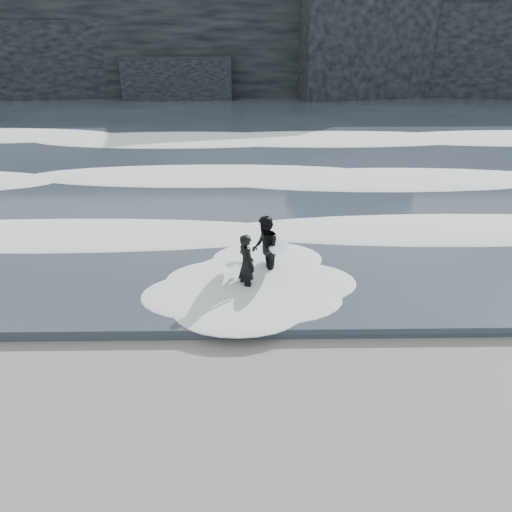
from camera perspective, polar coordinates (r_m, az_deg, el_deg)
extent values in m
plane|color=olive|center=(10.59, 8.07, -18.85)|extent=(120.00, 120.00, 0.00)
cube|color=#2E3743|center=(37.17, 1.52, 14.56)|extent=(90.00, 52.00, 0.30)
cube|color=black|center=(53.50, 0.80, 23.25)|extent=(70.00, 9.00, 10.00)
ellipsoid|color=white|center=(17.92, 4.06, 2.74)|extent=(60.00, 3.20, 0.20)
ellipsoid|color=white|center=(24.49, 2.74, 9.22)|extent=(60.00, 4.00, 0.24)
ellipsoid|color=white|center=(33.19, 1.80, 13.72)|extent=(60.00, 4.80, 0.30)
imported|color=black|center=(14.31, -1.09, -1.01)|extent=(0.74, 0.82, 1.89)
ellipsoid|color=silver|center=(14.35, -2.69, -0.80)|extent=(0.64, 1.92, 0.80)
imported|color=black|center=(15.12, 1.04, 0.84)|extent=(0.83, 1.04, 2.04)
ellipsoid|color=silver|center=(15.10, 2.63, 1.11)|extent=(0.80, 2.33, 0.64)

